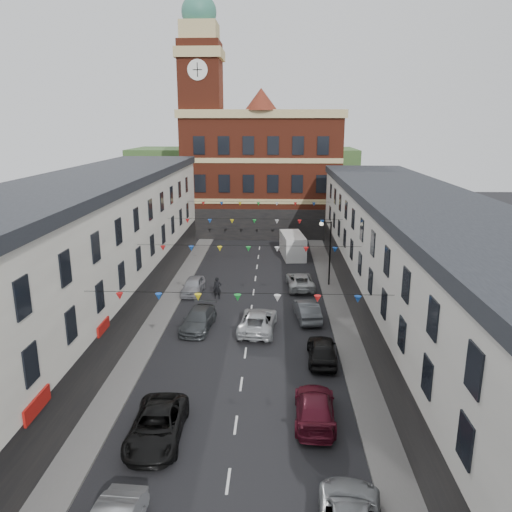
# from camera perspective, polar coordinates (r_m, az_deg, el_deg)

# --- Properties ---
(ground) EXTENTS (160.00, 160.00, 0.00)m
(ground) POSITION_cam_1_polar(r_m,az_deg,el_deg) (32.98, -1.22, -11.02)
(ground) COLOR black
(ground) RESTS_ON ground
(pavement_left) EXTENTS (1.80, 64.00, 0.15)m
(pavement_left) POSITION_cam_1_polar(r_m,az_deg,el_deg) (35.79, -12.26, -9.07)
(pavement_left) COLOR #605E5B
(pavement_left) RESTS_ON ground
(pavement_right) EXTENTS (1.80, 64.00, 0.15)m
(pavement_right) POSITION_cam_1_polar(r_m,az_deg,el_deg) (35.07, 10.47, -9.49)
(pavement_right) COLOR #605E5B
(pavement_right) RESTS_ON ground
(terrace_left) EXTENTS (8.40, 56.00, 10.70)m
(terrace_left) POSITION_cam_1_polar(r_m,az_deg,el_deg) (34.70, -20.98, -1.25)
(terrace_left) COLOR beige
(terrace_left) RESTS_ON ground
(terrace_right) EXTENTS (8.40, 56.00, 9.70)m
(terrace_right) POSITION_cam_1_polar(r_m,az_deg,el_deg) (33.56, 19.37, -2.53)
(terrace_right) COLOR silver
(terrace_right) RESTS_ON ground
(civic_building) EXTENTS (20.60, 13.30, 18.50)m
(civic_building) POSITION_cam_1_polar(r_m,az_deg,el_deg) (67.85, 0.69, 9.64)
(civic_building) COLOR maroon
(civic_building) RESTS_ON ground
(clock_tower) EXTENTS (5.60, 5.60, 30.00)m
(clock_tower) POSITION_cam_1_polar(r_m,az_deg,el_deg) (65.26, -6.20, 15.32)
(clock_tower) COLOR maroon
(clock_tower) RESTS_ON ground
(distant_hill) EXTENTS (40.00, 14.00, 10.00)m
(distant_hill) POSITION_cam_1_polar(r_m,az_deg,el_deg) (92.26, -1.41, 9.10)
(distant_hill) COLOR #305025
(distant_hill) RESTS_ON ground
(street_lamp) EXTENTS (1.10, 0.36, 6.00)m
(street_lamp) POSITION_cam_1_polar(r_m,az_deg,el_deg) (45.09, 8.17, 1.30)
(street_lamp) COLOR black
(street_lamp) RESTS_ON ground
(car_left_c) EXTENTS (2.52, 5.26, 1.45)m
(car_left_c) POSITION_cam_1_polar(r_m,az_deg,el_deg) (25.12, -11.26, -18.48)
(car_left_c) COLOR black
(car_left_c) RESTS_ON ground
(car_left_d) EXTENTS (2.43, 5.01, 1.41)m
(car_left_d) POSITION_cam_1_polar(r_m,az_deg,el_deg) (36.59, -6.59, -7.20)
(car_left_d) COLOR #3F4347
(car_left_d) RESTS_ON ground
(car_left_e) EXTENTS (1.86, 4.21, 1.41)m
(car_left_e) POSITION_cam_1_polar(r_m,az_deg,el_deg) (43.93, -7.19, -3.38)
(car_left_e) COLOR #A1A2A9
(car_left_e) RESTS_ON ground
(car_right_c) EXTENTS (2.23, 5.01, 1.43)m
(car_right_c) POSITION_cam_1_polar(r_m,az_deg,el_deg) (26.16, 6.74, -16.82)
(car_right_c) COLOR #5C1223
(car_right_c) RESTS_ON ground
(car_right_d) EXTENTS (1.89, 4.44, 1.50)m
(car_right_d) POSITION_cam_1_polar(r_m,az_deg,el_deg) (31.90, 7.56, -10.61)
(car_right_d) COLOR black
(car_right_d) RESTS_ON ground
(car_right_e) EXTENTS (2.08, 4.62, 1.47)m
(car_right_e) POSITION_cam_1_polar(r_m,az_deg,el_deg) (38.17, 5.84, -6.17)
(car_right_e) COLOR #52565B
(car_right_e) RESTS_ON ground
(car_right_f) EXTENTS (2.60, 5.10, 1.38)m
(car_right_f) POSITION_cam_1_polar(r_m,az_deg,el_deg) (45.13, 5.06, -2.84)
(car_right_f) COLOR #B9BCBE
(car_right_f) RESTS_ON ground
(moving_car) EXTENTS (2.90, 5.53, 1.48)m
(moving_car) POSITION_cam_1_polar(r_m,az_deg,el_deg) (35.98, 0.20, -7.42)
(moving_car) COLOR #B7BABE
(moving_car) RESTS_ON ground
(white_van) EXTENTS (2.88, 5.98, 2.55)m
(white_van) POSITION_cam_1_polar(r_m,az_deg,el_deg) (55.50, 4.20, 1.20)
(white_van) COLOR white
(white_van) RESTS_ON ground
(pedestrian) EXTENTS (0.69, 0.46, 1.88)m
(pedestrian) POSITION_cam_1_polar(r_m,az_deg,el_deg) (42.32, -4.46, -3.69)
(pedestrian) COLOR black
(pedestrian) RESTS_ON ground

